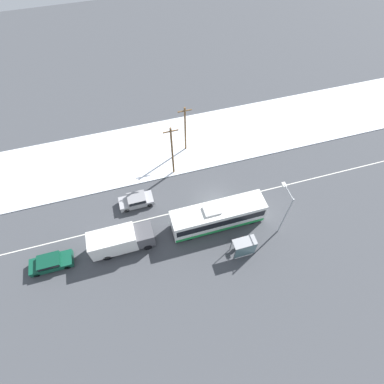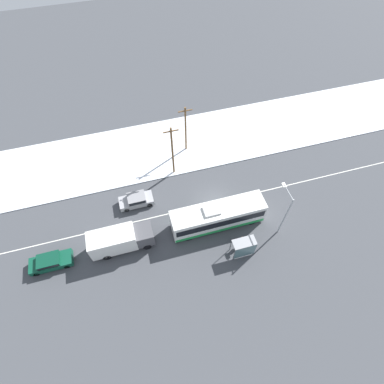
{
  "view_description": "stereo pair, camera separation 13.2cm",
  "coord_description": "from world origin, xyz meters",
  "px_view_note": "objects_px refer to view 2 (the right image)",
  "views": [
    {
      "loc": [
        -8.19,
        -18.41,
        30.74
      ],
      "look_at": [
        -2.49,
        1.35,
        1.4
      ],
      "focal_mm": 28.0,
      "sensor_mm": 36.0,
      "label": 1
    },
    {
      "loc": [
        -8.06,
        -18.44,
        30.74
      ],
      "look_at": [
        -2.49,
        1.35,
        1.4
      ],
      "focal_mm": 28.0,
      "sensor_mm": 36.0,
      "label": 2
    }
  ],
  "objects_px": {
    "city_bus": "(218,216)",
    "streetlamp": "(285,209)",
    "utility_pole_roadside": "(172,151)",
    "box_truck": "(120,240)",
    "parked_car_near_truck": "(50,261)",
    "sedan_car": "(136,200)",
    "bus_shelter": "(244,247)",
    "utility_pole_snowlot": "(186,129)",
    "pedestrian_at_stop": "(242,240)"
  },
  "relations": [
    {
      "from": "sedan_car",
      "to": "parked_car_near_truck",
      "type": "xyz_separation_m",
      "value": [
        -10.05,
        -5.27,
        -0.02
      ]
    },
    {
      "from": "sedan_car",
      "to": "parked_car_near_truck",
      "type": "relative_size",
      "value": 0.92
    },
    {
      "from": "city_bus",
      "to": "utility_pole_snowlot",
      "type": "relative_size",
      "value": 1.48
    },
    {
      "from": "parked_car_near_truck",
      "to": "streetlamp",
      "type": "height_order",
      "value": "streetlamp"
    },
    {
      "from": "parked_car_near_truck",
      "to": "utility_pole_roadside",
      "type": "height_order",
      "value": "utility_pole_roadside"
    },
    {
      "from": "box_truck",
      "to": "city_bus",
      "type": "bearing_deg",
      "value": -0.3
    },
    {
      "from": "box_truck",
      "to": "streetlamp",
      "type": "distance_m",
      "value": 17.75
    },
    {
      "from": "pedestrian_at_stop",
      "to": "streetlamp",
      "type": "bearing_deg",
      "value": 9.96
    },
    {
      "from": "city_bus",
      "to": "utility_pole_roadside",
      "type": "xyz_separation_m",
      "value": [
        -2.98,
        8.78,
        2.45
      ]
    },
    {
      "from": "box_truck",
      "to": "streetlamp",
      "type": "xyz_separation_m",
      "value": [
        17.38,
        -2.53,
        2.58
      ]
    },
    {
      "from": "city_bus",
      "to": "bus_shelter",
      "type": "height_order",
      "value": "city_bus"
    },
    {
      "from": "box_truck",
      "to": "utility_pole_snowlot",
      "type": "xyz_separation_m",
      "value": [
        10.62,
        12.31,
        2.13
      ]
    },
    {
      "from": "parked_car_near_truck",
      "to": "streetlamp",
      "type": "xyz_separation_m",
      "value": [
        24.91,
        -2.47,
        3.45
      ]
    },
    {
      "from": "parked_car_near_truck",
      "to": "utility_pole_snowlot",
      "type": "height_order",
      "value": "utility_pole_snowlot"
    },
    {
      "from": "box_truck",
      "to": "pedestrian_at_stop",
      "type": "xyz_separation_m",
      "value": [
        12.67,
        -3.36,
        -0.55
      ]
    },
    {
      "from": "parked_car_near_truck",
      "to": "utility_pole_roadside",
      "type": "relative_size",
      "value": 0.56
    },
    {
      "from": "utility_pole_snowlot",
      "to": "box_truck",
      "type": "bearing_deg",
      "value": -130.78
    },
    {
      "from": "utility_pole_roadside",
      "to": "box_truck",
      "type": "bearing_deg",
      "value": -132.56
    },
    {
      "from": "sedan_car",
      "to": "pedestrian_at_stop",
      "type": "bearing_deg",
      "value": 139.86
    },
    {
      "from": "parked_car_near_truck",
      "to": "pedestrian_at_stop",
      "type": "xyz_separation_m",
      "value": [
        20.2,
        -3.29,
        0.32
      ]
    },
    {
      "from": "parked_car_near_truck",
      "to": "bus_shelter",
      "type": "bearing_deg",
      "value": -12.39
    },
    {
      "from": "box_truck",
      "to": "pedestrian_at_stop",
      "type": "relative_size",
      "value": 3.81
    },
    {
      "from": "streetlamp",
      "to": "utility_pole_snowlot",
      "type": "height_order",
      "value": "utility_pole_snowlot"
    },
    {
      "from": "pedestrian_at_stop",
      "to": "streetlamp",
      "type": "xyz_separation_m",
      "value": [
        4.71,
        0.83,
        3.13
      ]
    },
    {
      "from": "box_truck",
      "to": "bus_shelter",
      "type": "bearing_deg",
      "value": -19.67
    },
    {
      "from": "parked_car_near_truck",
      "to": "city_bus",
      "type": "bearing_deg",
      "value": 0.02
    },
    {
      "from": "utility_pole_snowlot",
      "to": "bus_shelter",
      "type": "bearing_deg",
      "value": -83.66
    },
    {
      "from": "sedan_car",
      "to": "bus_shelter",
      "type": "relative_size",
      "value": 1.64
    },
    {
      "from": "utility_pole_roadside",
      "to": "streetlamp",
      "type": "bearing_deg",
      "value": -50.24
    },
    {
      "from": "sedan_car",
      "to": "streetlamp",
      "type": "height_order",
      "value": "streetlamp"
    },
    {
      "from": "sedan_car",
      "to": "streetlamp",
      "type": "relative_size",
      "value": 0.61
    },
    {
      "from": "sedan_car",
      "to": "utility_pole_roadside",
      "type": "height_order",
      "value": "utility_pole_roadside"
    },
    {
      "from": "city_bus",
      "to": "bus_shelter",
      "type": "relative_size",
      "value": 4.31
    },
    {
      "from": "sedan_car",
      "to": "bus_shelter",
      "type": "distance_m",
      "value": 13.91
    },
    {
      "from": "box_truck",
      "to": "utility_pole_roadside",
      "type": "relative_size",
      "value": 0.88
    },
    {
      "from": "sedan_car",
      "to": "parked_car_near_truck",
      "type": "height_order",
      "value": "sedan_car"
    },
    {
      "from": "pedestrian_at_stop",
      "to": "utility_pole_roadside",
      "type": "height_order",
      "value": "utility_pole_roadside"
    },
    {
      "from": "sedan_car",
      "to": "pedestrian_at_stop",
      "type": "height_order",
      "value": "pedestrian_at_stop"
    },
    {
      "from": "sedan_car",
      "to": "utility_pole_snowlot",
      "type": "height_order",
      "value": "utility_pole_snowlot"
    },
    {
      "from": "city_bus",
      "to": "pedestrian_at_stop",
      "type": "distance_m",
      "value": 3.74
    },
    {
      "from": "pedestrian_at_stop",
      "to": "streetlamp",
      "type": "relative_size",
      "value": 0.27
    },
    {
      "from": "box_truck",
      "to": "utility_pole_snowlot",
      "type": "height_order",
      "value": "utility_pole_snowlot"
    },
    {
      "from": "city_bus",
      "to": "streetlamp",
      "type": "relative_size",
      "value": 1.6
    },
    {
      "from": "city_bus",
      "to": "box_truck",
      "type": "distance_m",
      "value": 10.99
    },
    {
      "from": "pedestrian_at_stop",
      "to": "utility_pole_roadside",
      "type": "relative_size",
      "value": 0.23
    },
    {
      "from": "streetlamp",
      "to": "utility_pole_roadside",
      "type": "relative_size",
      "value": 0.85
    },
    {
      "from": "box_truck",
      "to": "bus_shelter",
      "type": "height_order",
      "value": "box_truck"
    },
    {
      "from": "parked_car_near_truck",
      "to": "utility_pole_roadside",
      "type": "xyz_separation_m",
      "value": [
        15.54,
        8.79,
        3.3
      ]
    },
    {
      "from": "parked_car_near_truck",
      "to": "box_truck",
      "type": "bearing_deg",
      "value": 0.49
    },
    {
      "from": "bus_shelter",
      "to": "utility_pole_snowlot",
      "type": "height_order",
      "value": "utility_pole_snowlot"
    }
  ]
}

